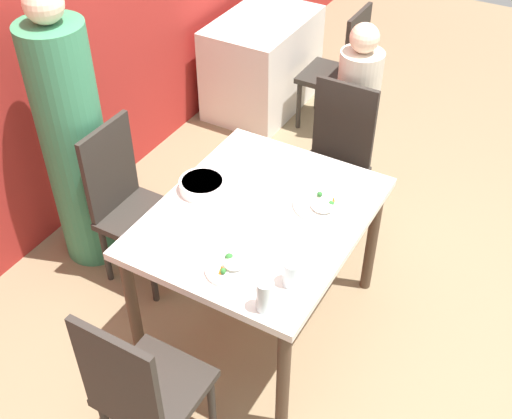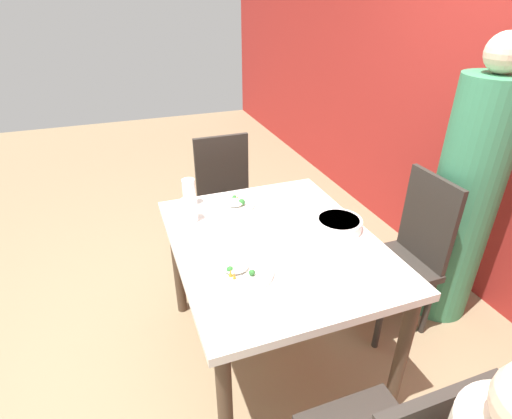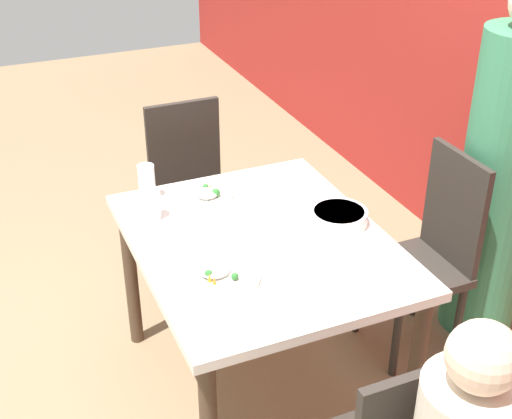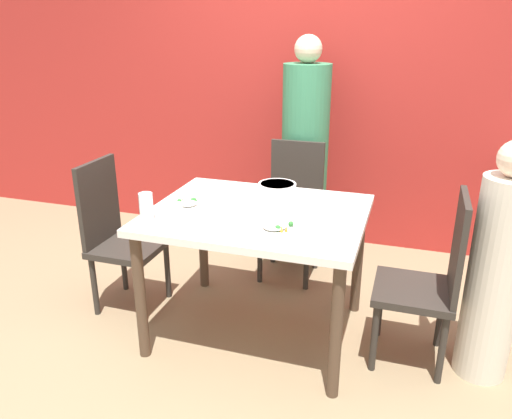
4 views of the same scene
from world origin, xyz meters
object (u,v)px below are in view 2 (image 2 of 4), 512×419
object	(u,v)px
chair_adult_spot	(406,252)
plate_rice_adult	(236,204)
bowl_curry	(339,224)
glass_water_tall	(190,210)
person_adult	(464,201)

from	to	relation	value
chair_adult_spot	plate_rice_adult	world-z (taller)	chair_adult_spot
bowl_curry	glass_water_tall	size ratio (longest dim) A/B	1.89
plate_rice_adult	glass_water_tall	world-z (taller)	glass_water_tall
chair_adult_spot	person_adult	xyz separation A→B (m)	(0.00, 0.34, 0.27)
chair_adult_spot	glass_water_tall	size ratio (longest dim) A/B	7.81
person_adult	plate_rice_adult	bearing A→B (deg)	-107.47
chair_adult_spot	bowl_curry	xyz separation A→B (m)	(0.02, -0.48, 0.30)
chair_adult_spot	plate_rice_adult	size ratio (longest dim) A/B	4.48
person_adult	bowl_curry	world-z (taller)	person_adult
chair_adult_spot	plate_rice_adult	bearing A→B (deg)	-113.46
person_adult	glass_water_tall	size ratio (longest dim) A/B	13.57
plate_rice_adult	glass_water_tall	xyz separation A→B (m)	(0.06, -0.27, 0.04)
plate_rice_adult	glass_water_tall	bearing A→B (deg)	-76.80
chair_adult_spot	plate_rice_adult	distance (m)	1.01
plate_rice_adult	chair_adult_spot	bearing A→B (deg)	66.54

